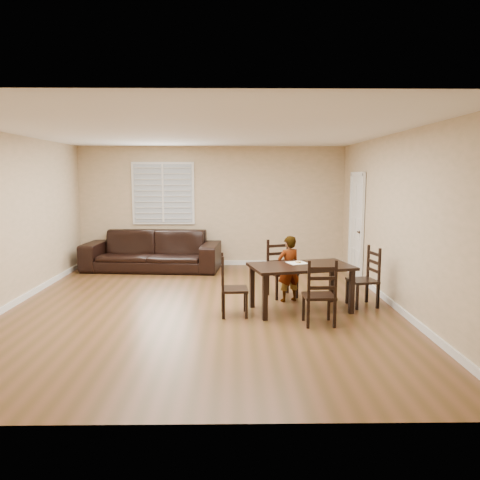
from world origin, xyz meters
name	(u,v)px	position (x,y,z in m)	size (l,w,h in m)	color
ground	(203,307)	(0.00, 0.00, 0.00)	(7.00, 7.00, 0.00)	brown
room	(205,191)	(0.04, 0.18, 1.81)	(6.04, 7.04, 2.72)	#D0B18C
dining_table	(301,271)	(1.51, -0.21, 0.62)	(1.66, 1.17, 0.71)	black
chair_near	(279,270)	(1.27, 0.73, 0.44)	(0.55, 0.53, 0.97)	black
chair_far	(321,297)	(1.67, -0.99, 0.42)	(0.43, 0.41, 0.93)	black
chair_left	(227,288)	(0.39, -0.45, 0.41)	(0.40, 0.43, 0.91)	black
chair_right	(369,279)	(2.63, 0.05, 0.43)	(0.47, 0.49, 0.95)	black
child	(289,269)	(1.38, 0.33, 0.54)	(0.40, 0.26, 1.08)	gray
napkin	(297,263)	(1.47, -0.04, 0.71)	(0.27, 0.27, 0.00)	silver
donut	(298,262)	(1.49, -0.04, 0.73)	(0.09, 0.09, 0.03)	gold
sofa	(152,251)	(-1.29, 2.94, 0.42)	(2.91, 1.14, 0.85)	black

